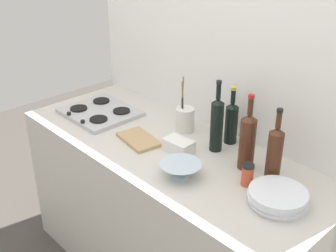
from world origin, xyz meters
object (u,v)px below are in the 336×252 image
Objects in this scene: wine_bottle_mid_left at (217,123)px; butter_dish at (179,146)px; wine_bottle_mid_right at (231,121)px; stovetop_hob at (100,112)px; condiment_jar_front at (247,175)px; wine_bottle_leftmost at (274,154)px; cutting_board at (139,139)px; utensil_crock at (185,119)px; mixing_bowl at (181,169)px; plate_stack at (278,197)px; wine_bottle_rightmost at (247,140)px.

wine_bottle_mid_left is 2.51× the size of butter_dish.
wine_bottle_mid_left is at bearing -89.69° from wine_bottle_mid_right.
wine_bottle_mid_right is at bearing 90.31° from wine_bottle_mid_left.
stovetop_hob is 3.95× the size of condiment_jar_front.
wine_bottle_leftmost is at bearing 14.01° from butter_dish.
wine_bottle_mid_right reaches higher than butter_dish.
wine_bottle_mid_left is at bearing 33.65° from cutting_board.
cutting_board is at bearing -134.61° from wine_bottle_mid_right.
condiment_jar_front is (0.56, -0.18, -0.02)m from utensil_crock.
wine_bottle_mid_right reaches higher than mixing_bowl.
wine_bottle_leftmost is at bearing 133.23° from plate_stack.
mixing_bowl is at bearing -8.72° from stovetop_hob.
wine_bottle_rightmost is 1.17× the size of utensil_crock.
condiment_jar_front is at bearing -24.34° from wine_bottle_mid_left.
stovetop_hob is at bearing -158.58° from wine_bottle_mid_right.
wine_bottle_mid_left reaches higher than butter_dish.
condiment_jar_front is at bearing 1.53° from butter_dish.
wine_bottle_mid_right is (-0.48, 0.27, 0.09)m from plate_stack.
wine_bottle_rightmost is at bearing 60.84° from mixing_bowl.
wine_bottle_mid_right is at bearing 97.25° from mixing_bowl.
mixing_bowl is at bearing -42.28° from butter_dish.
wine_bottle_rightmost reaches higher than wine_bottle_leftmost.
cutting_board is at bearing -159.90° from wine_bottle_rightmost.
plate_stack is 1.69× the size of butter_dish.
wine_bottle_leftmost reaches higher than mixing_bowl.
wine_bottle_rightmost is (-0.27, 0.13, 0.11)m from plate_stack.
plate_stack is 0.32m from wine_bottle_rightmost.
wine_bottle_rightmost is at bearing 154.53° from plate_stack.
wine_bottle_leftmost reaches higher than cutting_board.
condiment_jar_front is (0.10, -0.11, -0.09)m from wine_bottle_rightmost.
mixing_bowl is 0.79× the size of cutting_board.
wine_bottle_leftmost is at bearing -4.69° from wine_bottle_mid_left.
condiment_jar_front is (-0.06, -0.11, -0.09)m from wine_bottle_leftmost.
stovetop_hob is at bearing -178.74° from plate_stack.
wine_bottle_mid_right is at bearing 66.22° from butter_dish.
plate_stack reaches higher than stovetop_hob.
plate_stack is 0.45m from mixing_bowl.
plate_stack is 0.67× the size of wine_bottle_mid_left.
stovetop_hob is 0.64m from butter_dish.
wine_bottle_leftmost reaches higher than plate_stack.
condiment_jar_front is at bearing 2.28° from stovetop_hob.
stovetop_hob is at bearing -177.72° from condiment_jar_front.
cutting_board is (-0.39, 0.08, -0.03)m from mixing_bowl.
condiment_jar_front reaches higher than cutting_board.
wine_bottle_mid_left reaches higher than wine_bottle_rightmost.
wine_bottle_leftmost reaches higher than butter_dish.
mixing_bowl is 0.61× the size of utensil_crock.
wine_bottle_leftmost is (-0.12, 0.12, 0.11)m from plate_stack.
cutting_board is (-0.34, -0.23, -0.14)m from wine_bottle_mid_left.
condiment_jar_front is at bearing 174.93° from plate_stack.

